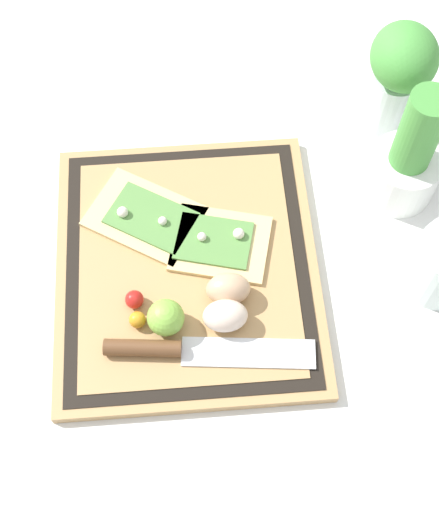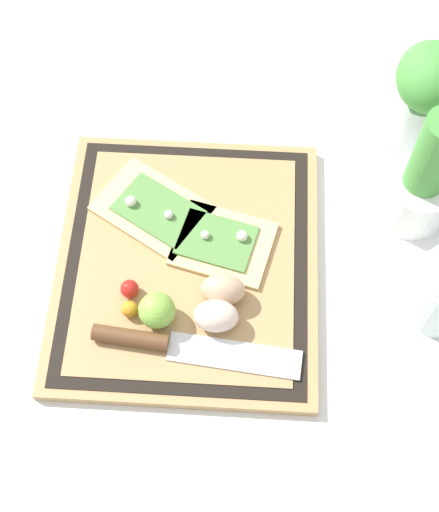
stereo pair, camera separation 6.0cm
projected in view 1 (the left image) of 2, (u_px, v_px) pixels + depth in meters
ground_plane at (187, 270)px, 1.00m from camera, size 6.00×6.00×0.00m
cutting_board at (187, 267)px, 1.00m from camera, size 0.41×0.36×0.02m
pizza_slice_near at (146, 217)px, 1.02m from camera, size 0.17×0.19×0.02m
pizza_slice_far at (219, 243)px, 1.00m from camera, size 0.14×0.15×0.02m
knife at (175, 349)px, 0.92m from camera, size 0.06×0.28×0.02m
egg_brown at (228, 289)px, 0.95m from camera, size 0.04×0.06×0.04m
egg_pink at (225, 316)px, 0.93m from camera, size 0.04×0.06×0.04m
lime at (166, 318)px, 0.92m from camera, size 0.05×0.05×0.05m
cherry_tomato_red at (134, 299)px, 0.95m from camera, size 0.03×0.03×0.03m
cherry_tomato_yellow at (137, 320)px, 0.94m from camera, size 0.02×0.02×0.02m
herb_pot at (408, 161)px, 1.00m from camera, size 0.10×0.10×0.21m
herb_glass at (400, 72)px, 1.03m from camera, size 0.11×0.10×0.19m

